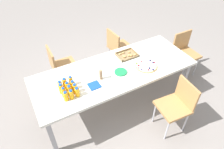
% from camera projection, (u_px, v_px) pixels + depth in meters
% --- Properties ---
extents(ground_plane, '(12.00, 12.00, 0.00)m').
position_uv_depth(ground_plane, '(114.00, 103.00, 3.44)').
color(ground_plane, gray).
extents(party_table, '(2.40, 0.90, 0.74)m').
position_uv_depth(party_table, '(115.00, 73.00, 2.99)').
color(party_table, silver).
rests_on(party_table, ground_plane).
extents(chair_far_right, '(0.43, 0.43, 0.83)m').
position_uv_depth(chair_far_right, '(118.00, 46.00, 3.84)').
color(chair_far_right, '#B7844C').
rests_on(chair_far_right, ground_plane).
extents(chair_far_left, '(0.40, 0.40, 0.83)m').
position_uv_depth(chair_far_left, '(60.00, 65.00, 3.42)').
color(chair_far_left, '#B7844C').
rests_on(chair_far_left, ground_plane).
extents(chair_near_right, '(0.43, 0.43, 0.83)m').
position_uv_depth(chair_near_right, '(177.00, 103.00, 2.78)').
color(chair_near_right, '#B7844C').
rests_on(chair_near_right, ground_plane).
extents(chair_end, '(0.40, 0.40, 0.83)m').
position_uv_depth(chair_end, '(184.00, 50.00, 3.73)').
color(chair_end, '#B7844C').
rests_on(chair_end, ground_plane).
extents(juice_bottle_0, '(0.06, 0.06, 0.14)m').
position_uv_depth(juice_bottle_0, '(66.00, 96.00, 2.47)').
color(juice_bottle_0, '#FAAC14').
rests_on(juice_bottle_0, party_table).
extents(juice_bottle_1, '(0.06, 0.06, 0.14)m').
position_uv_depth(juice_bottle_1, '(71.00, 95.00, 2.49)').
color(juice_bottle_1, '#F9AB14').
rests_on(juice_bottle_1, party_table).
extents(juice_bottle_2, '(0.06, 0.06, 0.14)m').
position_uv_depth(juice_bottle_2, '(77.00, 92.00, 2.53)').
color(juice_bottle_2, '#F8AF14').
rests_on(juice_bottle_2, party_table).
extents(juice_bottle_3, '(0.05, 0.05, 0.15)m').
position_uv_depth(juice_bottle_3, '(64.00, 92.00, 2.51)').
color(juice_bottle_3, '#FAAB14').
rests_on(juice_bottle_3, party_table).
extents(juice_bottle_4, '(0.06, 0.06, 0.15)m').
position_uv_depth(juice_bottle_4, '(70.00, 90.00, 2.54)').
color(juice_bottle_4, '#FAAE14').
rests_on(juice_bottle_4, party_table).
extents(juice_bottle_5, '(0.06, 0.06, 0.14)m').
position_uv_depth(juice_bottle_5, '(75.00, 88.00, 2.57)').
color(juice_bottle_5, '#F9AE14').
rests_on(juice_bottle_5, party_table).
extents(juice_bottle_6, '(0.06, 0.06, 0.15)m').
position_uv_depth(juice_bottle_6, '(61.00, 89.00, 2.56)').
color(juice_bottle_6, '#F9AD14').
rests_on(juice_bottle_6, party_table).
extents(juice_bottle_7, '(0.06, 0.06, 0.14)m').
position_uv_depth(juice_bottle_7, '(68.00, 87.00, 2.59)').
color(juice_bottle_7, '#F9AD14').
rests_on(juice_bottle_7, party_table).
extents(juice_bottle_8, '(0.06, 0.06, 0.13)m').
position_uv_depth(juice_bottle_8, '(73.00, 85.00, 2.62)').
color(juice_bottle_8, '#F8AB14').
rests_on(juice_bottle_8, party_table).
extents(juice_bottle_9, '(0.06, 0.06, 0.14)m').
position_uv_depth(juice_bottle_9, '(60.00, 85.00, 2.61)').
color(juice_bottle_9, '#F9AD14').
rests_on(juice_bottle_9, party_table).
extents(juice_bottle_10, '(0.06, 0.06, 0.15)m').
position_uv_depth(juice_bottle_10, '(65.00, 83.00, 2.64)').
color(juice_bottle_10, '#FAAB14').
rests_on(juice_bottle_10, party_table).
extents(juice_bottle_11, '(0.05, 0.05, 0.15)m').
position_uv_depth(juice_bottle_11, '(71.00, 81.00, 2.67)').
color(juice_bottle_11, '#FAAD14').
rests_on(juice_bottle_11, party_table).
extents(fruit_pizza, '(0.32, 0.32, 0.05)m').
position_uv_depth(fruit_pizza, '(146.00, 66.00, 3.00)').
color(fruit_pizza, tan).
rests_on(fruit_pizza, party_table).
extents(snack_tray, '(0.31, 0.24, 0.04)m').
position_uv_depth(snack_tray, '(127.00, 55.00, 3.20)').
color(snack_tray, olive).
rests_on(snack_tray, party_table).
extents(plate_stack, '(0.18, 0.18, 0.02)m').
position_uv_depth(plate_stack, '(121.00, 72.00, 2.90)').
color(plate_stack, '#1E8C4C').
rests_on(plate_stack, party_table).
extents(napkin_stack, '(0.15, 0.15, 0.01)m').
position_uv_depth(napkin_stack, '(94.00, 85.00, 2.70)').
color(napkin_stack, '#194CA5').
rests_on(napkin_stack, party_table).
extents(cardboard_tube, '(0.04, 0.04, 0.16)m').
position_uv_depth(cardboard_tube, '(101.00, 75.00, 2.75)').
color(cardboard_tube, '#9E7A56').
rests_on(cardboard_tube, party_table).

